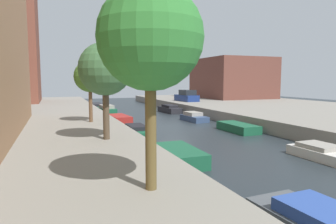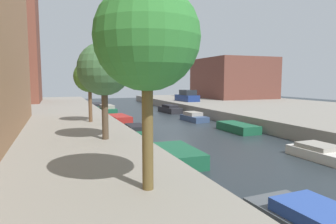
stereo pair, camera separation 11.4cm
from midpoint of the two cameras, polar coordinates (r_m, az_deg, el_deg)
name	(u,v)px [view 2 (the right image)]	position (r m, az deg, el deg)	size (l,w,h in m)	color
ground_plane	(175,127)	(24.73, 1.45, -2.89)	(84.00, 84.00, 0.00)	#232B30
quay_right	(314,114)	(33.27, 26.17, -0.34)	(20.00, 64.00, 1.00)	gray
low_block_right	(233,78)	(50.26, 12.24, 6.29)	(10.00, 11.34, 6.35)	brown
street_tree_0	(147,39)	(7.70, -3.60, 13.76)	(2.69, 2.69, 5.25)	brown
street_tree_1	(104,70)	(14.63, -11.85, 7.90)	(2.53, 2.53, 4.64)	#4D3D2C
street_tree_2	(90,77)	(21.11, -14.55, 6.50)	(2.14, 2.14, 4.18)	brown
parked_car	(187,96)	(41.18, 3.74, 2.98)	(1.99, 4.31, 1.55)	navy
moored_boat_left_1	(178,155)	(14.18, 2.14, -8.25)	(1.70, 3.41, 0.68)	#195638
moored_boat_left_2	(136,131)	(21.04, -6.01, -3.62)	(1.39, 3.94, 0.75)	#195638
moored_boat_left_3	(119,118)	(28.41, -9.18, -1.21)	(1.85, 3.70, 0.58)	maroon
moored_boat_left_4	(107,109)	(36.73, -11.49, 0.52)	(1.84, 4.48, 0.92)	#195638
moored_boat_left_5	(97,105)	(43.74, -13.36, 1.25)	(1.65, 4.10, 0.62)	#232328
moored_boat_right_1	(322,153)	(16.65, 27.39, -6.92)	(1.69, 3.29, 0.69)	beige
moored_boat_right_2	(238,128)	(23.17, 13.26, -2.90)	(1.59, 3.73, 0.60)	#195638
moored_boat_right_3	(194,117)	(28.48, 5.06, -1.01)	(1.65, 3.29, 0.85)	#33476B
moored_boat_right_4	(170,109)	(35.74, 0.43, 0.53)	(1.66, 4.14, 0.93)	#232328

